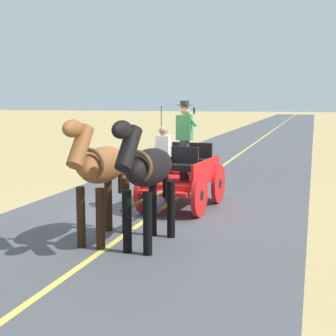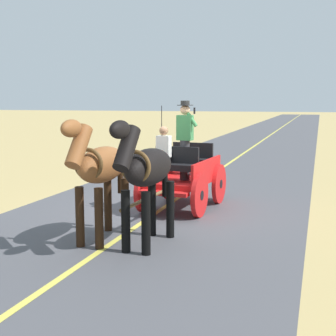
% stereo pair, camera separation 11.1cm
% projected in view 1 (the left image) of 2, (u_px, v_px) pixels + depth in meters
% --- Properties ---
extents(ground_plane, '(200.00, 200.00, 0.00)m').
position_uv_depth(ground_plane, '(160.00, 210.00, 11.03)').
color(ground_plane, tan).
extents(road_surface, '(6.55, 160.00, 0.01)m').
position_uv_depth(road_surface, '(160.00, 210.00, 11.03)').
color(road_surface, '#4C4C51').
rests_on(road_surface, ground).
extents(road_centre_stripe, '(0.12, 160.00, 0.00)m').
position_uv_depth(road_centre_stripe, '(160.00, 210.00, 11.03)').
color(road_centre_stripe, '#DBCC4C').
rests_on(road_centre_stripe, road_surface).
extents(horse_drawn_carriage, '(1.58, 4.52, 2.50)m').
position_uv_depth(horse_drawn_carriage, '(182.00, 174.00, 11.16)').
color(horse_drawn_carriage, red).
rests_on(horse_drawn_carriage, ground).
extents(horse_near_side, '(0.67, 2.13, 2.21)m').
position_uv_depth(horse_near_side, '(147.00, 171.00, 8.13)').
color(horse_near_side, black).
rests_on(horse_near_side, ground).
extents(horse_off_side, '(0.59, 2.13, 2.21)m').
position_uv_depth(horse_off_side, '(101.00, 168.00, 8.45)').
color(horse_off_side, brown).
rests_on(horse_off_side, ground).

